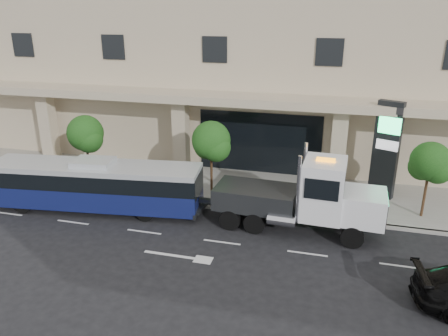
# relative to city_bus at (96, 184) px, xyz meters

# --- Properties ---
(ground) EXTENTS (120.00, 120.00, 0.00)m
(ground) POSITION_rel_city_bus_xyz_m (7.56, -0.26, -1.47)
(ground) COLOR black
(ground) RESTS_ON ground
(sidewalk) EXTENTS (120.00, 6.00, 0.15)m
(sidewalk) POSITION_rel_city_bus_xyz_m (7.56, 4.74, -1.40)
(sidewalk) COLOR gray
(sidewalk) RESTS_ON ground
(curb) EXTENTS (120.00, 0.30, 0.15)m
(curb) POSITION_rel_city_bus_xyz_m (7.56, 1.74, -1.40)
(curb) COLOR gray
(curb) RESTS_ON ground
(convention_center) EXTENTS (60.00, 17.60, 20.00)m
(convention_center) POSITION_rel_city_bus_xyz_m (7.56, 15.16, 8.50)
(convention_center) COLOR #BDAB8E
(convention_center) RESTS_ON ground
(tree_left) EXTENTS (2.27, 2.20, 4.22)m
(tree_left) POSITION_rel_city_bus_xyz_m (-2.41, 3.33, 1.64)
(tree_left) COLOR #422B19
(tree_left) RESTS_ON sidewalk
(tree_mid) EXTENTS (2.28, 2.20, 4.38)m
(tree_mid) POSITION_rel_city_bus_xyz_m (5.59, 3.33, 1.79)
(tree_mid) COLOR #422B19
(tree_mid) RESTS_ON sidewalk
(tree_right) EXTENTS (2.10, 2.00, 4.04)m
(tree_right) POSITION_rel_city_bus_xyz_m (17.09, 3.33, 1.56)
(tree_right) COLOR #422B19
(tree_right) RESTS_ON sidewalk
(city_bus) EXTENTS (11.63, 3.77, 2.89)m
(city_bus) POSITION_rel_city_bus_xyz_m (0.00, 0.00, 0.00)
(city_bus) COLOR black
(city_bus) RESTS_ON ground
(tow_truck) EXTENTS (9.32, 2.66, 4.23)m
(tow_truck) POSITION_rel_city_bus_xyz_m (11.17, 0.43, 0.27)
(tow_truck) COLOR #2D3033
(tow_truck) RESTS_ON ground
(signage_pylon) EXTENTS (1.46, 1.02, 5.58)m
(signage_pylon) POSITION_rel_city_bus_xyz_m (15.13, 5.52, 1.52)
(signage_pylon) COLOR black
(signage_pylon) RESTS_ON sidewalk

